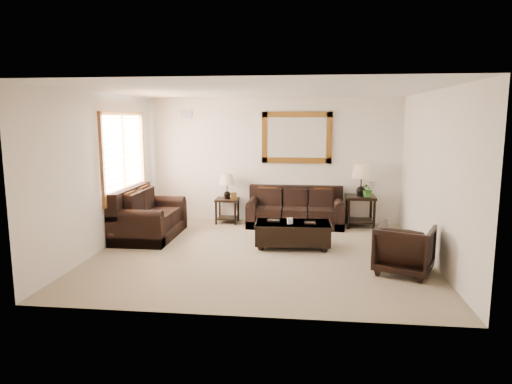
# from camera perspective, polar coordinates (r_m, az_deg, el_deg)

# --- Properties ---
(room) EXTENTS (5.51, 5.01, 2.71)m
(room) POSITION_cam_1_polar(r_m,az_deg,el_deg) (7.50, 0.59, 2.25)
(room) COLOR #827059
(room) RESTS_ON ground
(window) EXTENTS (0.07, 1.96, 1.66)m
(window) POSITION_cam_1_polar(r_m,az_deg,el_deg) (9.03, -16.14, 4.34)
(window) COLOR white
(window) RESTS_ON room
(mirror) EXTENTS (1.50, 0.06, 1.10)m
(mirror) POSITION_cam_1_polar(r_m,az_deg,el_deg) (9.88, 5.11, 6.79)
(mirror) COLOR #502710
(mirror) RESTS_ON room
(air_vent) EXTENTS (0.25, 0.02, 0.18)m
(air_vent) POSITION_cam_1_polar(r_m,az_deg,el_deg) (10.24, -8.71, 9.61)
(air_vent) COLOR #999999
(air_vent) RESTS_ON room
(sofa) EXTENTS (2.01, 0.87, 0.82)m
(sofa) POSITION_cam_1_polar(r_m,az_deg,el_deg) (9.71, 4.92, -2.48)
(sofa) COLOR black
(sofa) RESTS_ON room
(loveseat) EXTENTS (1.01, 1.69, 0.95)m
(loveseat) POSITION_cam_1_polar(r_m,az_deg,el_deg) (9.00, -13.53, -3.29)
(loveseat) COLOR black
(loveseat) RESTS_ON room
(end_table_left) EXTENTS (0.49, 0.49, 1.08)m
(end_table_left) POSITION_cam_1_polar(r_m,az_deg,el_deg) (9.90, -3.62, 0.14)
(end_table_left) COLOR black
(end_table_left) RESTS_ON room
(end_table_right) EXTENTS (0.60, 0.60, 1.32)m
(end_table_right) POSITION_cam_1_polar(r_m,az_deg,el_deg) (9.73, 12.99, 0.73)
(end_table_right) COLOR black
(end_table_right) RESTS_ON room
(coffee_table) EXTENTS (1.34, 0.75, 0.56)m
(coffee_table) POSITION_cam_1_polar(r_m,az_deg,el_deg) (8.09, 4.62, -4.98)
(coffee_table) COLOR black
(coffee_table) RESTS_ON room
(armchair) EXTENTS (0.99, 0.96, 0.79)m
(armchair) POSITION_cam_1_polar(r_m,az_deg,el_deg) (7.06, 18.08, -6.53)
(armchair) COLOR black
(armchair) RESTS_ON floor
(potted_plant) EXTENTS (0.39, 0.41, 0.25)m
(potted_plant) POSITION_cam_1_polar(r_m,az_deg,el_deg) (9.65, 13.82, 0.14)
(potted_plant) COLOR #2C6121
(potted_plant) RESTS_ON end_table_right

